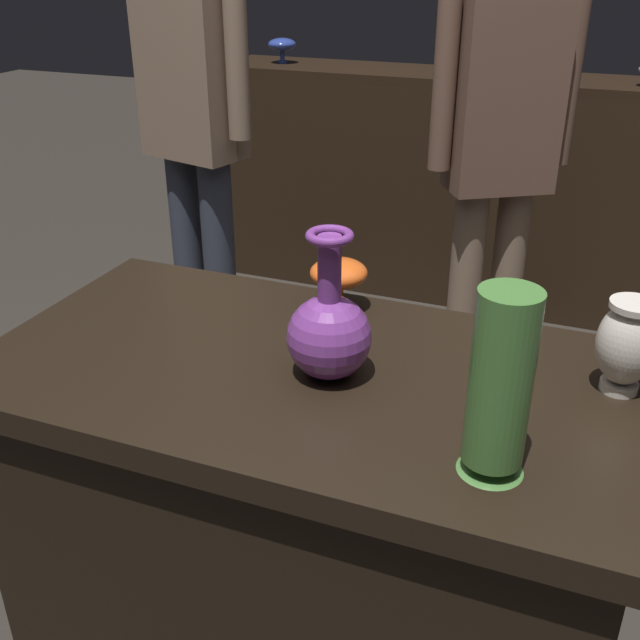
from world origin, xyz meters
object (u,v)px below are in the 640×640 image
Objects in this scene: vase_tall_behind at (500,387)px; visitor_center_back at (501,145)px; shelf_vase_center at (515,55)px; visitor_near_left at (192,103)px; shelf_vase_far_left at (282,45)px; vase_centerpiece at (329,331)px; vase_right_accent at (627,343)px; vase_left_accent at (339,274)px.

visitor_center_back is (-0.25, 1.51, -0.03)m from vase_tall_behind.
shelf_vase_center is 1.40m from visitor_near_left.
visitor_near_left reaches higher than shelf_vase_far_left.
visitor_center_back is at bearing 87.37° from vase_centerpiece.
shelf_vase_far_left is at bearing 178.50° from shelf_vase_center.
vase_right_accent is at bearing 160.12° from visitor_near_left.
vase_left_accent is (-0.39, 0.42, -0.06)m from vase_tall_behind.
shelf_vase_far_left is at bearing 120.37° from vase_tall_behind.
vase_centerpiece is at bearing -63.96° from shelf_vase_far_left.
vase_tall_behind reaches higher than vase_left_accent.
vase_centerpiece is at bearing -73.09° from vase_left_accent.
shelf_vase_far_left is (-1.55, 2.08, 0.18)m from vase_right_accent.
visitor_near_left is (-0.94, -0.28, 0.11)m from visitor_center_back.
vase_centerpiece is 0.15× the size of visitor_near_left.
visitor_center_back is at bearing -83.14° from shelf_vase_center.
vase_left_accent is 0.72× the size of vase_right_accent.
visitor_near_left reaches higher than vase_right_accent.
vase_tall_behind is 1.72× the size of vase_right_accent.
shelf_vase_far_left is at bearing 117.16° from vase_left_accent.
vase_tall_behind is 1.54× the size of shelf_vase_center.
shelf_vase_far_left is at bearing -65.36° from visitor_near_left.
vase_tall_behind reaches higher than vase_right_accent.
vase_tall_behind is 0.18× the size of visitor_center_back.
visitor_center_back reaches higher than vase_right_accent.
vase_centerpiece is 2.19m from shelf_vase_center.
visitor_center_back is at bearing 99.41° from vase_tall_behind.
vase_right_accent is at bearing 15.73° from vase_centerpiece.
vase_left_accent is 1.09m from visitor_center_back.
vase_left_accent is at bearing 149.44° from visitor_near_left.
vase_right_accent is 0.11× the size of visitor_center_back.
vase_centerpiece reaches higher than vase_right_accent.
vase_left_accent is (-0.08, 0.26, -0.01)m from vase_centerpiece.
vase_centerpiece is 0.49m from vase_right_accent.
visitor_center_back reaches higher than shelf_vase_far_left.
vase_right_accent is 1.28m from visitor_center_back.
visitor_center_back is (0.14, 1.08, 0.03)m from vase_left_accent.
visitor_near_left is at bearing 129.50° from vase_centerpiece.
vase_right_accent is at bearing 76.66° from visitor_center_back.
shelf_vase_far_left is 1.16m from visitor_near_left.
visitor_near_left is (-0.80, 0.81, 0.15)m from vase_left_accent.
vase_left_accent is 0.65× the size of shelf_vase_center.
visitor_center_back reaches higher than vase_centerpiece.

